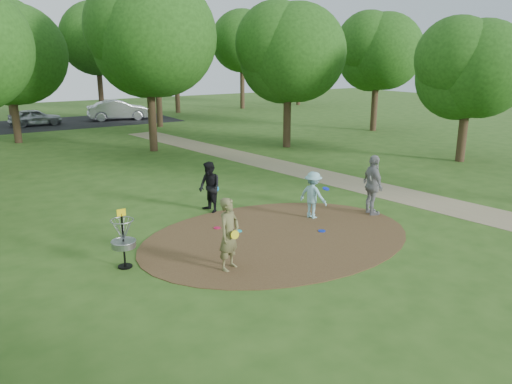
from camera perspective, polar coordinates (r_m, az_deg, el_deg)
ground at (r=14.78m, az=2.51°, el=-5.16°), size 100.00×100.00×0.00m
dirt_clearing at (r=14.78m, az=2.51°, el=-5.12°), size 8.40×8.40×0.02m
footpath at (r=20.34m, az=14.39°, el=0.14°), size 7.55×39.89×0.01m
parking_lot at (r=42.82m, az=-18.95°, el=7.62°), size 14.00×8.00×0.01m
player_observer_with_disc at (r=12.32m, az=-3.09°, el=-4.84°), size 0.80×0.70×1.86m
player_throwing_with_disc at (r=16.35m, az=6.52°, el=-0.35°), size 1.11×1.13×1.56m
player_walking_with_disc at (r=16.92m, az=-5.33°, el=0.54°), size 0.73×0.90×1.74m
player_waiting_with_disc at (r=16.98m, az=13.21°, el=0.76°), size 0.85×1.29×2.03m
disc_ground_cyan at (r=15.18m, az=-2.02°, el=-4.48°), size 0.22×0.22×0.02m
disc_ground_blue at (r=15.31m, az=7.53°, el=-4.43°), size 0.22×0.22×0.02m
disc_ground_red at (r=15.49m, az=-4.47°, el=-4.10°), size 0.22×0.22×0.02m
car_left at (r=41.59m, az=-23.95°, el=7.81°), size 3.78×1.60×1.28m
car_right at (r=42.98m, az=-15.43°, el=9.01°), size 5.17×2.59×1.63m
disc_golf_basket at (r=12.87m, az=-14.97°, el=-4.73°), size 0.63×0.63×1.54m
tree_ring at (r=23.05m, az=-6.31°, el=15.38°), size 36.80×45.34×9.08m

